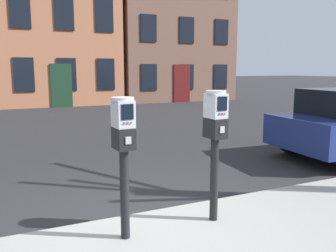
# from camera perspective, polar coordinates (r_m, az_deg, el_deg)

# --- Properties ---
(ground_plane) EXTENTS (160.00, 160.00, 0.00)m
(ground_plane) POSITION_cam_1_polar(r_m,az_deg,el_deg) (4.19, -4.45, -16.64)
(ground_plane) COLOR #28282B
(parking_meter_near_kerb) EXTENTS (0.23, 0.26, 1.42)m
(parking_meter_near_kerb) POSITION_cam_1_polar(r_m,az_deg,el_deg) (3.44, -7.17, -2.69)
(parking_meter_near_kerb) COLOR black
(parking_meter_near_kerb) RESTS_ON sidewalk_slab
(parking_meter_twin_adjacent) EXTENTS (0.23, 0.26, 1.46)m
(parking_meter_twin_adjacent) POSITION_cam_1_polar(r_m,az_deg,el_deg) (3.87, 7.63, -1.00)
(parking_meter_twin_adjacent) COLOR black
(parking_meter_twin_adjacent) RESTS_ON sidewalk_slab
(townhouse_cream_stone) EXTENTS (6.79, 6.82, 10.25)m
(townhouse_cream_stone) POSITION_cam_1_polar(r_m,az_deg,el_deg) (23.34, -0.95, 17.25)
(townhouse_cream_stone) COLOR brown
(townhouse_cream_stone) RESTS_ON ground_plane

